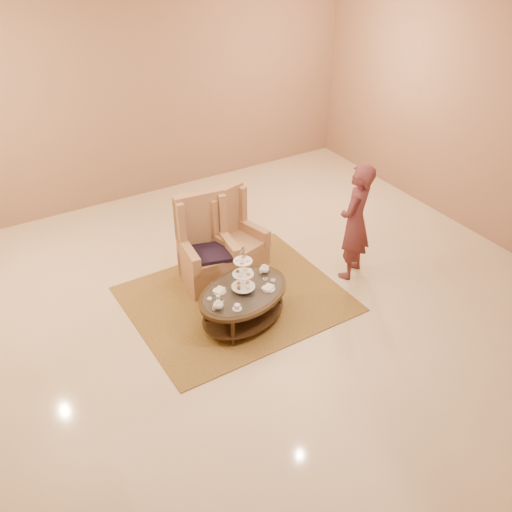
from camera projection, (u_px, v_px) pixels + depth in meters
ground at (262, 312)px, 7.48m from camera, size 8.00×8.00×0.00m
ceiling at (262, 312)px, 7.48m from camera, size 8.00×8.00×0.02m
wall_back at (137, 97)px, 9.38m from camera, size 8.00×0.04×3.50m
wall_right at (500, 128)px, 8.22m from camera, size 0.04×8.00×3.50m
rug at (236, 299)px, 7.71m from camera, size 2.80×2.35×0.01m
tea_table at (243, 296)px, 7.13m from camera, size 1.50×1.24×1.08m
armchair_left at (206, 254)px, 7.87m from camera, size 0.76×0.78×1.28m
armchair_right at (234, 243)px, 8.16m from camera, size 0.80×0.82×1.20m
person at (355, 222)px, 7.76m from camera, size 0.74×0.66×1.70m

